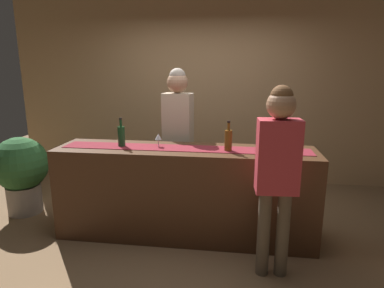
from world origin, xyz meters
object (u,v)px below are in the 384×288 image
wine_glass_near_customer (158,137)px  wine_glass_mid_counter (289,143)px  wine_bottle_amber (228,140)px  wine_bottle_green (122,136)px  customer_sipping (277,164)px  potted_plant_tall (21,170)px  bartender (178,125)px

wine_glass_near_customer → wine_glass_mid_counter: 1.31m
wine_bottle_amber → wine_bottle_green: size_ratio=1.00×
customer_sipping → potted_plant_tall: bearing=160.0°
wine_glass_near_customer → customer_sipping: size_ratio=0.09×
wine_bottle_amber → wine_glass_mid_counter: (0.58, -0.01, -0.01)m
wine_glass_mid_counter → bartender: size_ratio=0.08×
customer_sipping → wine_bottle_amber: bearing=124.2°
wine_bottle_green → customer_sipping: 1.63m
wine_glass_mid_counter → bartender: (-1.19, 0.64, 0.03)m
wine_glass_mid_counter → potted_plant_tall: 3.15m
wine_glass_mid_counter → customer_sipping: (-0.17, -0.52, -0.06)m
wine_glass_mid_counter → customer_sipping: 0.55m
bartender → customer_sipping: bartender is taller
wine_bottle_amber → wine_bottle_green: same height
wine_glass_mid_counter → customer_sipping: size_ratio=0.09×
wine_bottle_green → wine_glass_near_customer: (0.39, 0.03, -0.01)m
wine_bottle_green → bartender: bartender is taller
wine_glass_mid_counter → bartender: bearing=151.8°
bartender → wine_bottle_green: bearing=58.0°
wine_bottle_green → wine_glass_mid_counter: (1.69, -0.06, -0.01)m
customer_sipping → potted_plant_tall: 3.09m
potted_plant_tall → wine_glass_mid_counter: bearing=-6.4°
wine_bottle_amber → wine_glass_mid_counter: size_ratio=2.10×
wine_bottle_green → customer_sipping: bearing=-21.1°
wine_bottle_amber → wine_glass_mid_counter: wine_bottle_amber is taller
wine_glass_near_customer → wine_bottle_amber: bearing=-6.0°
wine_glass_mid_counter → potted_plant_tall: (-3.09, 0.35, -0.52)m
bartender → wine_glass_near_customer: bearing=87.5°
wine_bottle_green → potted_plant_tall: size_ratio=0.32×
bartender → customer_sipping: size_ratio=1.07×
wine_glass_near_customer → potted_plant_tall: bearing=171.8°
wine_glass_near_customer → potted_plant_tall: wine_glass_near_customer is taller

